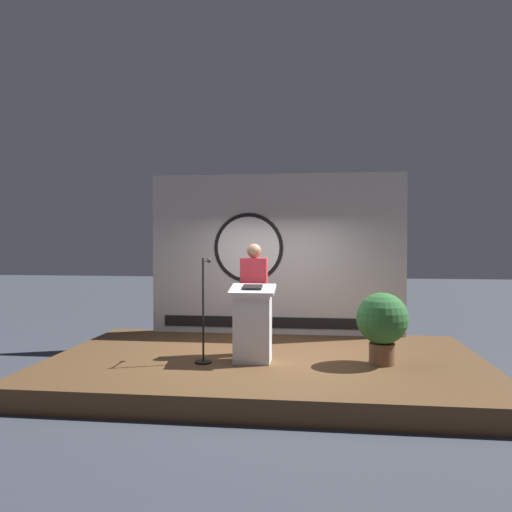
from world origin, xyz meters
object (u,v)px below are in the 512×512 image
(speaker_person, at_px, (254,298))
(microphone_stand, at_px, (204,325))
(potted_plant, at_px, (382,322))
(podium, at_px, (253,324))

(speaker_person, distance_m, microphone_stand, 0.93)
(speaker_person, distance_m, potted_plant, 1.93)
(microphone_stand, xyz_separation_m, potted_plant, (2.52, 0.18, 0.08))
(podium, relative_size, speaker_person, 0.66)
(microphone_stand, bearing_deg, potted_plant, 4.04)
(potted_plant, bearing_deg, speaker_person, 167.92)
(speaker_person, bearing_deg, potted_plant, -12.08)
(speaker_person, relative_size, potted_plant, 1.67)
(podium, xyz_separation_m, speaker_person, (-0.04, 0.48, 0.32))
(microphone_stand, bearing_deg, podium, 8.03)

